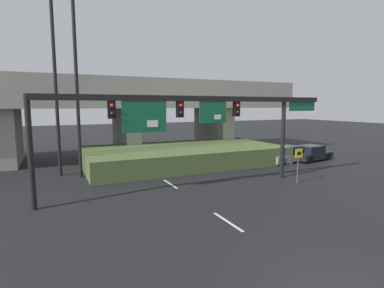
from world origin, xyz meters
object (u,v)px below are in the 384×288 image
(signal_gantry, at_px, (194,113))
(speed_limit_sign, at_px, (298,160))
(highway_light_pole_far, at_px, (76,61))
(parked_sedan_mid_right, at_px, (311,153))
(parked_sedan_near_right, at_px, (287,155))
(highway_light_pole_near, at_px, (54,61))

(signal_gantry, distance_m, speed_limit_sign, 7.73)
(highway_light_pole_far, distance_m, parked_sedan_mid_right, 21.67)
(parked_sedan_near_right, bearing_deg, highway_light_pole_far, 165.72)
(speed_limit_sign, relative_size, parked_sedan_near_right, 0.51)
(speed_limit_sign, relative_size, highway_light_pole_near, 0.15)
(highway_light_pole_near, bearing_deg, highway_light_pole_far, -36.98)
(parked_sedan_mid_right, bearing_deg, signal_gantry, -172.92)
(highway_light_pole_far, height_order, parked_sedan_mid_right, highway_light_pole_far)
(speed_limit_sign, xyz_separation_m, highway_light_pole_far, (-12.89, 8.03, 6.63))
(speed_limit_sign, bearing_deg, highway_light_pole_far, 148.07)
(highway_light_pole_far, bearing_deg, signal_gantry, -46.57)
(signal_gantry, xyz_separation_m, highway_light_pole_near, (-7.36, 7.37, 3.53))
(signal_gantry, distance_m, parked_sedan_near_right, 12.87)
(speed_limit_sign, bearing_deg, parked_sedan_near_right, 52.71)
(speed_limit_sign, distance_m, highway_light_pole_far, 16.56)
(parked_sedan_near_right, relative_size, parked_sedan_mid_right, 1.02)
(speed_limit_sign, height_order, highway_light_pole_near, highway_light_pole_near)
(speed_limit_sign, bearing_deg, signal_gantry, 166.39)
(parked_sedan_mid_right, bearing_deg, highway_light_pole_far, 164.55)
(signal_gantry, height_order, highway_light_pole_far, highway_light_pole_far)
(signal_gantry, bearing_deg, highway_light_pole_near, 134.95)
(speed_limit_sign, bearing_deg, highway_light_pole_near, 147.57)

